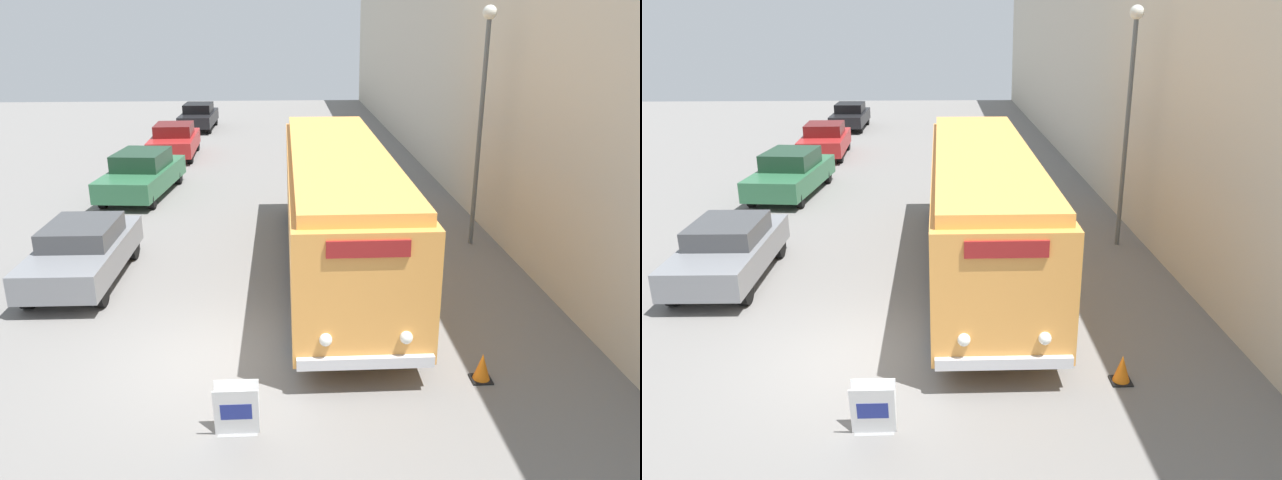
{
  "view_description": "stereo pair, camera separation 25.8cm",
  "coord_description": "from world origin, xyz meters",
  "views": [
    {
      "loc": [
        1.42,
        -10.27,
        5.96
      ],
      "look_at": [
        2.1,
        1.57,
        1.78
      ],
      "focal_mm": 35.0,
      "sensor_mm": 36.0,
      "label": 1
    },
    {
      "loc": [
        1.68,
        -10.28,
        5.96
      ],
      "look_at": [
        2.1,
        1.57,
        1.78
      ],
      "focal_mm": 35.0,
      "sensor_mm": 36.0,
      "label": 2
    }
  ],
  "objects": [
    {
      "name": "ground_plane",
      "position": [
        0.0,
        0.0,
        0.0
      ],
      "size": [
        80.0,
        80.0,
        0.0
      ],
      "primitive_type": "plane",
      "color": "slate"
    },
    {
      "name": "building_wall_right",
      "position": [
        7.55,
        10.0,
        4.01
      ],
      "size": [
        0.3,
        60.0,
        8.02
      ],
      "color": "beige",
      "rests_on": "ground_plane"
    },
    {
      "name": "vintage_bus",
      "position": [
        2.7,
        4.31,
        1.75
      ],
      "size": [
        2.43,
        11.15,
        3.09
      ],
      "color": "black",
      "rests_on": "ground_plane"
    },
    {
      "name": "sign_board",
      "position": [
        0.62,
        -2.21,
        0.41
      ],
      "size": [
        0.68,
        0.32,
        0.85
      ],
      "color": "gray",
      "rests_on": "ground_plane"
    },
    {
      "name": "streetlamp",
      "position": [
        6.64,
        6.11,
        4.12
      ],
      "size": [
        0.36,
        0.36,
        6.34
      ],
      "color": "#595E60",
      "rests_on": "ground_plane"
    },
    {
      "name": "parked_car_near",
      "position": [
        -3.44,
        4.0,
        0.75
      ],
      "size": [
        1.9,
        4.35,
        1.44
      ],
      "rotation": [
        0.0,
        0.0,
        -0.02
      ],
      "color": "black",
      "rests_on": "ground_plane"
    },
    {
      "name": "parked_car_mid",
      "position": [
        -3.69,
        11.9,
        0.78
      ],
      "size": [
        2.42,
        4.97,
        1.58
      ],
      "rotation": [
        0.0,
        0.0,
        -0.1
      ],
      "color": "black",
      "rests_on": "ground_plane"
    },
    {
      "name": "parked_car_far",
      "position": [
        -3.63,
        18.59,
        0.77
      ],
      "size": [
        2.06,
        4.36,
        1.51
      ],
      "rotation": [
        0.0,
        0.0,
        0.03
      ],
      "color": "black",
      "rests_on": "ground_plane"
    },
    {
      "name": "parked_car_distant",
      "position": [
        -3.5,
        26.4,
        0.75
      ],
      "size": [
        1.86,
        4.42,
        1.46
      ],
      "rotation": [
        0.0,
        0.0,
        -0.02
      ],
      "color": "black",
      "rests_on": "ground_plane"
    },
    {
      "name": "traffic_cone",
      "position": [
        4.79,
        -0.94,
        0.25
      ],
      "size": [
        0.36,
        0.36,
        0.51
      ],
      "color": "black",
      "rests_on": "ground_plane"
    }
  ]
}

